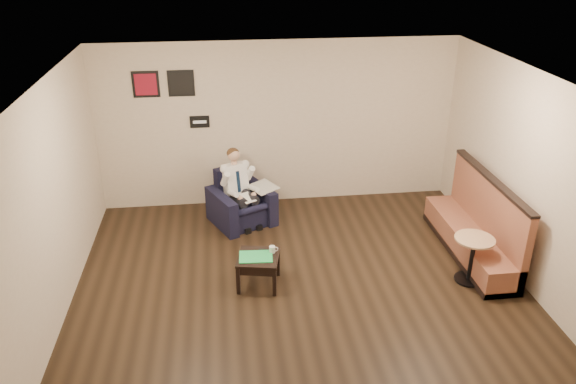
{
  "coord_description": "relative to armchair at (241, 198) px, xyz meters",
  "views": [
    {
      "loc": [
        -0.94,
        -5.97,
        4.37
      ],
      "look_at": [
        -0.06,
        1.2,
        0.98
      ],
      "focal_mm": 35.0,
      "sensor_mm": 36.0,
      "label": 1
    }
  ],
  "objects": [
    {
      "name": "coffee_mug",
      "position": [
        0.33,
        -1.74,
        0.06
      ],
      "size": [
        0.09,
        0.09,
        0.09
      ],
      "primitive_type": "cylinder",
      "rotation": [
        0.0,
        0.0,
        -0.2
      ],
      "color": "white",
      "rests_on": "side_table"
    },
    {
      "name": "cafe_table",
      "position": [
        3.0,
        -2.08,
        -0.1
      ],
      "size": [
        0.68,
        0.68,
        0.66
      ],
      "primitive_type": "cylinder",
      "rotation": [
        0.0,
        0.0,
        -0.34
      ],
      "color": "tan",
      "rests_on": "ground"
    },
    {
      "name": "newspaper",
      "position": [
        0.36,
        0.07,
        0.15
      ],
      "size": [
        0.55,
        0.58,
        0.01
      ],
      "primitive_type": "cube",
      "rotation": [
        0.0,
        0.0,
        0.49
      ],
      "color": "silver",
      "rests_on": "armchair"
    },
    {
      "name": "seating_sign",
      "position": [
        -0.61,
        0.76,
        1.07
      ],
      "size": [
        0.32,
        0.02,
        0.2
      ],
      "primitive_type": "cube",
      "color": "black",
      "rests_on": "wall_back"
    },
    {
      "name": "seated_man",
      "position": [
        0.05,
        -0.1,
        0.16
      ],
      "size": [
        0.86,
        0.99,
        1.17
      ],
      "primitive_type": null,
      "rotation": [
        0.0,
        0.0,
        0.44
      ],
      "color": "white",
      "rests_on": "armchair"
    },
    {
      "name": "art_print_left",
      "position": [
        -1.41,
        0.76,
        1.72
      ],
      "size": [
        0.42,
        0.03,
        0.42
      ],
      "primitive_type": "cube",
      "color": "maroon",
      "rests_on": "wall_back"
    },
    {
      "name": "ceiling",
      "position": [
        0.69,
        -2.22,
        2.37
      ],
      "size": [
        6.0,
        6.0,
        0.02
      ],
      "primitive_type": "cube",
      "color": "white",
      "rests_on": "wall_back"
    },
    {
      "name": "side_table",
      "position": [
        0.14,
        -1.82,
        -0.21
      ],
      "size": [
        0.63,
        0.63,
        0.44
      ],
      "primitive_type": "cube",
      "rotation": [
        0.0,
        0.0,
        -0.2
      ],
      "color": "black",
      "rests_on": "ground"
    },
    {
      "name": "green_folder",
      "position": [
        0.1,
        -1.83,
        0.02
      ],
      "size": [
        0.46,
        0.34,
        0.01
      ],
      "primitive_type": "cube",
      "rotation": [
        0.0,
        0.0,
        -0.06
      ],
      "color": "#27C65D",
      "rests_on": "side_table"
    },
    {
      "name": "banquette",
      "position": [
        3.28,
        -1.4,
        0.16
      ],
      "size": [
        0.55,
        2.31,
        1.18
      ],
      "primitive_type": "cube",
      "color": "brown",
      "rests_on": "ground"
    },
    {
      "name": "smartphone",
      "position": [
        0.22,
        -1.68,
        0.02
      ],
      "size": [
        0.15,
        0.11,
        0.01
      ],
      "primitive_type": "cube",
      "rotation": [
        0.0,
        0.0,
        -0.38
      ],
      "color": "black",
      "rests_on": "side_table"
    },
    {
      "name": "wall_left",
      "position": [
        -2.31,
        -2.22,
        0.97
      ],
      "size": [
        0.02,
        6.0,
        2.8
      ],
      "primitive_type": "cube",
      "color": "beige",
      "rests_on": "ground"
    },
    {
      "name": "wall_right",
      "position": [
        3.69,
        -2.22,
        0.97
      ],
      "size": [
        0.02,
        6.0,
        2.8
      ],
      "primitive_type": "cube",
      "color": "beige",
      "rests_on": "ground"
    },
    {
      "name": "armchair",
      "position": [
        0.0,
        0.0,
        0.0
      ],
      "size": [
        1.17,
        1.17,
        0.85
      ],
      "primitive_type": "cube",
      "rotation": [
        0.0,
        0.0,
        0.44
      ],
      "color": "black",
      "rests_on": "ground"
    },
    {
      "name": "wall_back",
      "position": [
        0.69,
        0.78,
        0.97
      ],
      "size": [
        6.0,
        0.02,
        2.8
      ],
      "primitive_type": "cube",
      "color": "beige",
      "rests_on": "ground"
    },
    {
      "name": "ground",
      "position": [
        0.69,
        -2.22,
        -0.43
      ],
      "size": [
        6.0,
        6.0,
        0.0
      ],
      "primitive_type": "plane",
      "color": "black",
      "rests_on": "ground"
    },
    {
      "name": "art_print_right",
      "position": [
        -0.86,
        0.76,
        1.72
      ],
      "size": [
        0.42,
        0.03,
        0.42
      ],
      "primitive_type": "cube",
      "color": "black",
      "rests_on": "wall_back"
    },
    {
      "name": "lap_papers",
      "position": [
        0.09,
        -0.19,
        0.1
      ],
      "size": [
        0.31,
        0.34,
        0.01
      ],
      "primitive_type": "cube",
      "rotation": [
        0.0,
        0.0,
        0.51
      ],
      "color": "white",
      "rests_on": "seated_man"
    }
  ]
}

